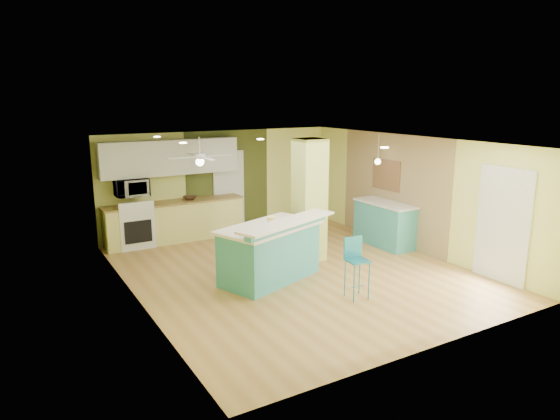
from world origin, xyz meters
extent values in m
cube|color=#9F7037|center=(0.00, 0.00, -0.01)|extent=(6.00, 7.00, 0.01)
cube|color=white|center=(0.00, 0.00, 2.50)|extent=(6.00, 7.00, 0.01)
cube|color=#E3E77C|center=(0.00, 3.50, 1.25)|extent=(6.00, 0.01, 2.50)
cube|color=#E3E77C|center=(0.00, -3.50, 1.25)|extent=(6.00, 0.01, 2.50)
cube|color=#E3E77C|center=(-3.00, 0.00, 1.25)|extent=(0.01, 7.00, 2.50)
cube|color=#E3E77C|center=(3.00, 0.00, 1.25)|extent=(0.01, 7.00, 2.50)
cube|color=#8A714F|center=(2.99, 0.60, 1.25)|extent=(0.02, 3.40, 2.50)
cube|color=#40481D|center=(0.20, 3.49, 1.25)|extent=(2.20, 0.02, 2.50)
cube|color=silver|center=(0.20, 3.46, 1.00)|extent=(0.82, 0.05, 2.00)
cube|color=white|center=(2.97, -2.30, 1.05)|extent=(0.04, 1.08, 2.10)
cube|color=#B3BE58|center=(0.65, 0.50, 1.25)|extent=(0.55, 0.55, 2.50)
cube|color=#E2DC76|center=(-1.30, 3.20, 0.45)|extent=(3.20, 0.60, 0.90)
cube|color=olive|center=(-1.30, 3.20, 0.92)|extent=(3.25, 0.63, 0.04)
cube|color=white|center=(-2.25, 3.20, 0.45)|extent=(0.76, 0.64, 0.90)
cube|color=black|center=(-2.25, 2.87, 0.42)|extent=(0.59, 0.02, 0.50)
cube|color=white|center=(-2.25, 2.90, 0.99)|extent=(0.76, 0.06, 0.18)
cube|color=silver|center=(-1.30, 3.32, 1.95)|extent=(3.20, 0.34, 0.80)
imported|color=silver|center=(-2.25, 3.20, 1.35)|extent=(0.70, 0.48, 0.39)
cylinder|color=silver|center=(-1.10, 2.00, 2.30)|extent=(0.03, 0.03, 0.40)
cylinder|color=silver|center=(-1.10, 2.00, 2.10)|extent=(0.24, 0.24, 0.10)
sphere|color=white|center=(-1.10, 2.00, 1.98)|extent=(0.18, 0.18, 0.18)
cylinder|color=white|center=(2.65, 0.75, 2.19)|extent=(0.01, 0.01, 0.62)
sphere|color=white|center=(2.65, 0.75, 1.88)|extent=(0.14, 0.14, 0.14)
cube|color=brown|center=(2.96, 0.80, 1.55)|extent=(0.03, 0.90, 0.70)
cube|color=teal|center=(-0.63, -0.14, 0.49)|extent=(2.05, 1.51, 0.98)
cube|color=silver|center=(-0.63, -0.14, 1.00)|extent=(2.19, 1.64, 0.05)
cube|color=teal|center=(-0.48, -0.54, 1.10)|extent=(2.01, 0.87, 0.14)
cube|color=silver|center=(-0.48, -0.54, 1.17)|extent=(2.24, 1.20, 0.04)
cylinder|color=teal|center=(0.04, -1.77, 0.32)|extent=(0.02, 0.02, 0.65)
cylinder|color=teal|center=(0.33, -1.80, 0.32)|extent=(0.02, 0.02, 0.65)
cylinder|color=teal|center=(0.07, -1.48, 0.32)|extent=(0.02, 0.02, 0.65)
cylinder|color=teal|center=(0.36, -1.51, 0.32)|extent=(0.02, 0.02, 0.65)
cube|color=teal|center=(0.20, -1.64, 0.66)|extent=(0.38, 0.38, 0.03)
cube|color=teal|center=(0.22, -1.49, 0.86)|extent=(0.34, 0.07, 0.36)
cube|color=teal|center=(2.70, 0.48, 0.47)|extent=(0.61, 1.47, 0.95)
cube|color=silver|center=(2.70, 0.48, 0.97)|extent=(0.65, 1.53, 0.04)
imported|color=#372216|center=(-0.92, 3.20, 0.98)|extent=(0.43, 0.43, 0.08)
cylinder|color=yellow|center=(-0.64, -0.23, 1.12)|extent=(0.17, 0.17, 0.19)
camera|label=1|loc=(-4.87, -7.78, 3.32)|focal=32.00mm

